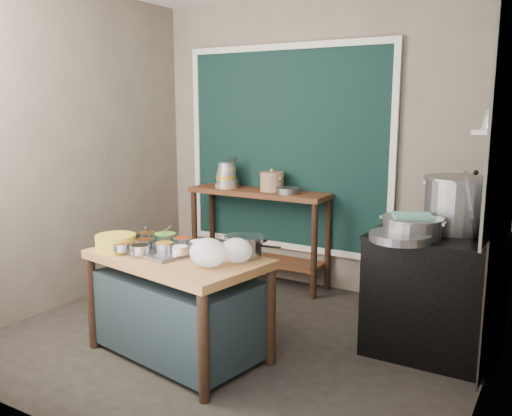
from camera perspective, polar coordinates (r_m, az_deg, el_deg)
The scene contains 30 objects.
floor at distance 4.31m, azimuth -2.07°, elevation -13.70°, with size 3.50×3.00×0.02m, color black.
back_wall at distance 5.27m, azimuth 6.77°, elevation 6.59°, with size 3.50×0.02×2.80m, color #75695A.
left_wall at distance 5.11m, azimuth -19.12°, elevation 5.95°, with size 0.02×3.00×2.80m, color #75695A.
right_wall at distance 3.34m, azimuth 24.12°, elevation 3.40°, with size 0.02×3.00×2.80m, color #75695A.
curtain_panel at distance 5.39m, azimuth 3.17°, elevation 6.20°, with size 2.10×0.02×1.90m, color black.
curtain_frame at distance 5.38m, azimuth 3.12°, elevation 6.20°, with size 2.22×0.03×2.02m, color beige, non-canonical shape.
tile_panel at distance 3.87m, azimuth 25.25°, elevation 10.87°, with size 0.02×1.70×1.70m, color #B2B2AA.
soot_patch at distance 4.11m, azimuth 24.18°, elevation -5.36°, with size 0.01×1.30×1.30m, color black.
wall_shelf at distance 4.18m, azimuth 23.95°, elevation 7.45°, with size 0.22×0.70×0.03m, color beige.
prep_table at distance 3.94m, azimuth -8.19°, elevation -10.16°, with size 1.25×0.72×0.75m, color #9C6A38.
back_counter at distance 5.46m, azimuth 0.29°, elevation -3.03°, with size 1.45×0.40×0.95m, color #522A17.
stove_block at distance 4.15m, azimuth 18.33°, elevation -8.78°, with size 0.90×0.68×0.85m, color black.
stove_top at distance 4.03m, azimuth 18.69°, elevation -2.86°, with size 0.92×0.69×0.03m, color black.
condiment_tray at distance 3.94m, azimuth -10.37°, elevation -4.30°, with size 0.56×0.40×0.03m, color gray.
condiment_bowls at distance 3.96m, azimuth -10.49°, elevation -3.60°, with size 0.63×0.47×0.07m.
yellow_basin at distance 4.03m, azimuth -14.54°, elevation -3.52°, with size 0.29×0.29×0.11m, color gold.
saucepan at distance 3.73m, azimuth -1.21°, elevation -4.02°, with size 0.27×0.27×0.15m, color gray, non-canonical shape.
plastic_bag_a at distance 3.50m, azimuth -5.08°, elevation -4.70°, with size 0.25×0.21×0.19m, color white.
plastic_bag_b at distance 3.58m, azimuth -2.08°, elevation -4.48°, with size 0.22×0.19×0.17m, color white.
bowl_stack at distance 5.52m, azimuth -3.12°, elevation 3.30°, with size 0.23×0.23×0.26m.
utensil_cup at distance 5.52m, azimuth -2.63°, elevation 2.65°, with size 0.16×0.16×0.10m, color gray.
ceramic_crock at distance 5.31m, azimuth 1.68°, elevation 2.70°, with size 0.25×0.25×0.17m, color #977752, non-canonical shape.
wide_bowl at distance 5.17m, azimuth 3.34°, elevation 1.86°, with size 0.23×0.23×0.06m, color gray.
stock_pot at distance 4.14m, azimuth 20.51°, elevation 0.38°, with size 0.51×0.51×0.40m, color gray, non-canonical shape.
pot_lid at distance 3.98m, azimuth 21.64°, elevation 0.37°, with size 0.47×0.47×0.02m, color gray.
steamer at distance 3.89m, azimuth 16.09°, elevation -1.93°, with size 0.43×0.43×0.14m, color gray, non-canonical shape.
green_cloth at distance 3.87m, azimuth 16.15°, elevation -0.78°, with size 0.26×0.20×0.02m, color #5C9D8B.
shallow_pan at distance 3.76m, azimuth 14.92°, elevation -2.96°, with size 0.41×0.41×0.05m, color gray.
shelf_bowl_stack at distance 4.13m, azimuth 23.94°, elevation 8.45°, with size 0.16×0.16×0.13m.
shelf_bowl_green at distance 4.34m, azimuth 24.24°, elevation 8.00°, with size 0.12×0.12×0.04m, color gray.
Camera 1 is at (2.13, -3.30, 1.77)m, focal length 38.00 mm.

